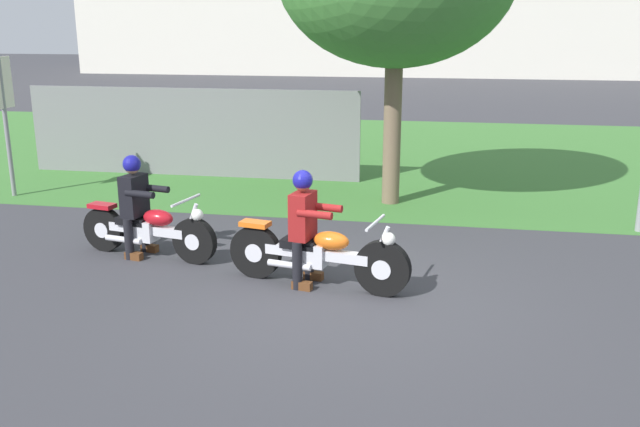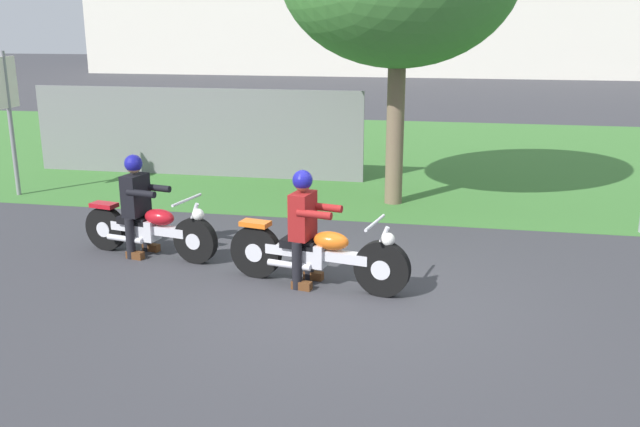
# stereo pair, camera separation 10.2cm
# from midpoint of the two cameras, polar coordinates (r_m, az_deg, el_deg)

# --- Properties ---
(ground) EXTENTS (120.00, 120.00, 0.00)m
(ground) POSITION_cam_midpoint_polar(r_m,az_deg,el_deg) (8.05, 2.39, -6.90)
(ground) COLOR #38383D
(grass_verge) EXTENTS (60.00, 12.00, 0.01)m
(grass_verge) POSITION_cam_midpoint_polar(r_m,az_deg,el_deg) (16.84, 7.13, 4.86)
(grass_verge) COLOR #3D7533
(grass_verge) RESTS_ON ground
(motorcycle_lead) EXTENTS (2.27, 0.76, 0.89)m
(motorcycle_lead) POSITION_cam_midpoint_polar(r_m,az_deg,el_deg) (8.23, 0.13, -3.40)
(motorcycle_lead) COLOR black
(motorcycle_lead) RESTS_ON ground
(rider_lead) EXTENTS (0.61, 0.53, 1.41)m
(rider_lead) POSITION_cam_midpoint_polar(r_m,az_deg,el_deg) (8.17, -0.96, -0.43)
(rider_lead) COLOR black
(rider_lead) RESTS_ON ground
(motorcycle_follow) EXTENTS (2.05, 0.73, 0.86)m
(motorcycle_follow) POSITION_cam_midpoint_polar(r_m,az_deg,el_deg) (9.57, -13.62, -1.26)
(motorcycle_follow) COLOR black
(motorcycle_follow) RESTS_ON ground
(rider_follow) EXTENTS (0.61, 0.53, 1.39)m
(rider_follow) POSITION_cam_midpoint_polar(r_m,az_deg,el_deg) (9.56, -14.59, 1.31)
(rider_follow) COLOR black
(rider_follow) RESTS_ON ground
(sign_banner) EXTENTS (0.08, 0.60, 2.60)m
(sign_banner) POSITION_cam_midpoint_polar(r_m,az_deg,el_deg) (13.62, -24.17, 8.48)
(sign_banner) COLOR gray
(sign_banner) RESTS_ON ground
(fence_segment) EXTENTS (7.00, 0.06, 1.80)m
(fence_segment) POSITION_cam_midpoint_polar(r_m,az_deg,el_deg) (14.49, -10.11, 6.62)
(fence_segment) COLOR slate
(fence_segment) RESTS_ON ground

